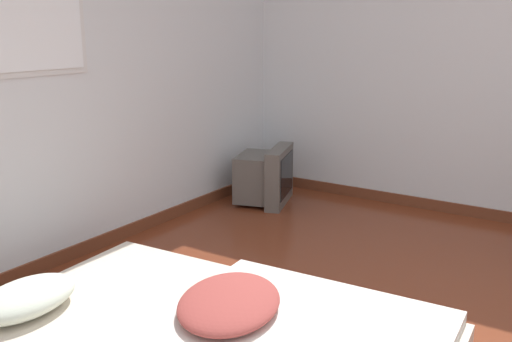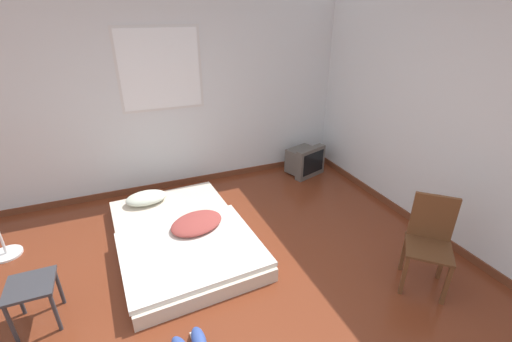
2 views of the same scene
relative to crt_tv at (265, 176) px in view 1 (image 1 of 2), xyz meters
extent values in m
cube|color=brown|center=(-2.09, 0.38, -0.19)|extent=(7.73, 0.02, 0.09)
ellipsoid|color=silver|center=(-2.51, -0.25, -0.01)|extent=(0.54, 0.37, 0.14)
ellipsoid|color=#993D38|center=(-2.05, -1.10, 0.01)|extent=(0.74, 0.65, 0.11)
cube|color=#56514C|center=(-0.03, 0.08, -0.01)|extent=(0.53, 0.42, 0.39)
cube|color=#56514C|center=(0.04, -0.12, 0.01)|extent=(0.57, 0.29, 0.48)
cube|color=black|center=(0.06, -0.18, 0.02)|extent=(0.44, 0.15, 0.35)
camera|label=1|loc=(-3.98, -2.51, 1.24)|focal=40.00mm
camera|label=2|loc=(-2.68, -4.38, 2.23)|focal=24.00mm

